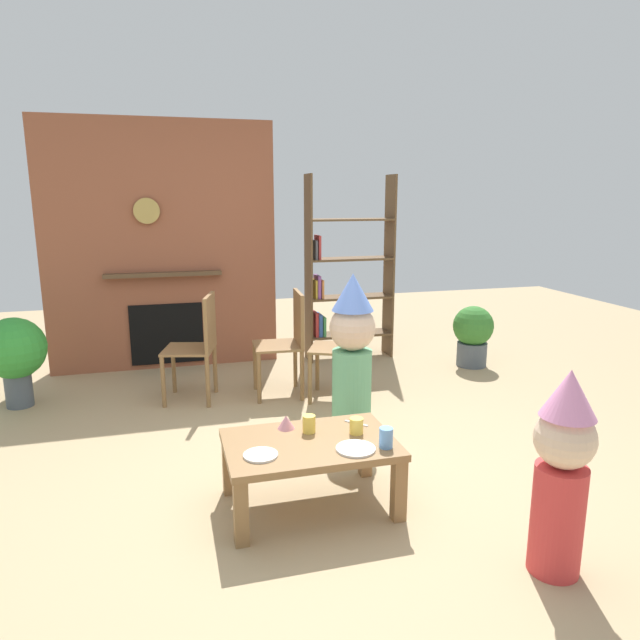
# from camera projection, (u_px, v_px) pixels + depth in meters

# --- Properties ---
(ground_plane) EXTENTS (12.00, 12.00, 0.00)m
(ground_plane) POSITION_uv_depth(u_px,v_px,m) (314.00, 471.00, 3.58)
(ground_plane) COLOR tan
(brick_fireplace_feature) EXTENTS (2.20, 0.28, 2.40)m
(brick_fireplace_feature) POSITION_uv_depth(u_px,v_px,m) (162.00, 248.00, 5.55)
(brick_fireplace_feature) COLOR #935138
(brick_fireplace_feature) RESTS_ON ground_plane
(bookshelf) EXTENTS (0.90, 0.28, 1.90)m
(bookshelf) POSITION_uv_depth(u_px,v_px,m) (344.00, 277.00, 5.90)
(bookshelf) COLOR brown
(bookshelf) RESTS_ON ground_plane
(coffee_table) EXTENTS (0.93, 0.61, 0.39)m
(coffee_table) POSITION_uv_depth(u_px,v_px,m) (310.00, 452.00, 3.11)
(coffee_table) COLOR olive
(coffee_table) RESTS_ON ground_plane
(paper_cup_near_left) EXTENTS (0.07, 0.07, 0.10)m
(paper_cup_near_left) POSITION_uv_depth(u_px,v_px,m) (309.00, 424.00, 3.20)
(paper_cup_near_left) COLOR #F2CC4C
(paper_cup_near_left) RESTS_ON coffee_table
(paper_cup_near_right) EXTENTS (0.07, 0.07, 0.11)m
(paper_cup_near_right) POSITION_uv_depth(u_px,v_px,m) (386.00, 438.00, 3.01)
(paper_cup_near_right) COLOR #669EE0
(paper_cup_near_right) RESTS_ON coffee_table
(paper_cup_center) EXTENTS (0.08, 0.08, 0.09)m
(paper_cup_center) POSITION_uv_depth(u_px,v_px,m) (356.00, 426.00, 3.19)
(paper_cup_center) COLOR #F2CC4C
(paper_cup_center) RESTS_ON coffee_table
(paper_plate_front) EXTENTS (0.21, 0.21, 0.01)m
(paper_plate_front) POSITION_uv_depth(u_px,v_px,m) (356.00, 449.00, 2.99)
(paper_plate_front) COLOR white
(paper_plate_front) RESTS_ON coffee_table
(paper_plate_rear) EXTENTS (0.18, 0.18, 0.01)m
(paper_plate_rear) POSITION_uv_depth(u_px,v_px,m) (261.00, 455.00, 2.92)
(paper_plate_rear) COLOR white
(paper_plate_rear) RESTS_ON coffee_table
(birthday_cake_slice) EXTENTS (0.10, 0.10, 0.08)m
(birthday_cake_slice) POSITION_uv_depth(u_px,v_px,m) (286.00, 422.00, 3.26)
(birthday_cake_slice) COLOR pink
(birthday_cake_slice) RESTS_ON coffee_table
(table_fork) EXTENTS (0.11, 0.12, 0.01)m
(table_fork) POSITION_uv_depth(u_px,v_px,m) (356.00, 423.00, 3.33)
(table_fork) COLOR silver
(table_fork) RESTS_ON coffee_table
(child_with_cone_hat) EXTENTS (0.27, 0.27, 0.97)m
(child_with_cone_hat) POSITION_uv_depth(u_px,v_px,m) (562.00, 468.00, 2.53)
(child_with_cone_hat) COLOR #D13838
(child_with_cone_hat) RESTS_ON ground_plane
(child_in_pink) EXTENTS (0.32, 0.32, 1.17)m
(child_in_pink) POSITION_uv_depth(u_px,v_px,m) (352.00, 351.00, 4.01)
(child_in_pink) COLOR #66B27F
(child_in_pink) RESTS_ON ground_plane
(dining_chair_left) EXTENTS (0.49, 0.49, 0.90)m
(dining_chair_left) POSITION_uv_depth(u_px,v_px,m) (199.00, 341.00, 4.72)
(dining_chair_left) COLOR olive
(dining_chair_left) RESTS_ON ground_plane
(dining_chair_middle) EXTENTS (0.43, 0.43, 0.90)m
(dining_chair_middle) POSITION_uv_depth(u_px,v_px,m) (288.00, 337.00, 4.85)
(dining_chair_middle) COLOR olive
(dining_chair_middle) RESTS_ON ground_plane
(dining_chair_right) EXTENTS (0.53, 0.53, 0.90)m
(dining_chair_right) POSITION_uv_depth(u_px,v_px,m) (346.00, 340.00, 4.74)
(dining_chair_right) COLOR olive
(dining_chair_right) RESTS_ON ground_plane
(potted_plant_tall) EXTENTS (0.40, 0.40, 0.61)m
(potted_plant_tall) POSITION_uv_depth(u_px,v_px,m) (473.00, 333.00, 5.72)
(potted_plant_tall) COLOR #4C5660
(potted_plant_tall) RESTS_ON ground_plane
(potted_plant_short) EXTENTS (0.50, 0.50, 0.74)m
(potted_plant_short) POSITION_uv_depth(u_px,v_px,m) (14.00, 352.00, 4.58)
(potted_plant_short) COLOR #4C5660
(potted_plant_short) RESTS_ON ground_plane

